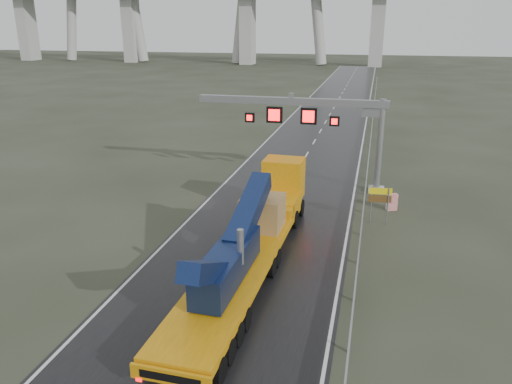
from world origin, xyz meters
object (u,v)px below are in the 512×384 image
(striped_barrier, at_px, (392,202))
(heavy_haul_truck, at_px, (257,227))
(sign_gantry, at_px, (318,118))
(exit_sign_pair, at_px, (380,198))

(striped_barrier, bearing_deg, heavy_haul_truck, -148.10)
(striped_barrier, bearing_deg, sign_gantry, 126.28)
(sign_gantry, xyz_separation_m, exit_sign_pair, (5.00, -6.81, -3.85))
(exit_sign_pair, xyz_separation_m, striped_barrier, (0.90, 2.82, -1.16))
(sign_gantry, bearing_deg, heavy_haul_truck, -96.87)
(heavy_haul_truck, height_order, exit_sign_pair, heavy_haul_truck)
(exit_sign_pair, distance_m, striped_barrier, 3.18)
(striped_barrier, bearing_deg, exit_sign_pair, -127.31)
(sign_gantry, height_order, exit_sign_pair, sign_gantry)
(heavy_haul_truck, distance_m, striped_barrier, 12.14)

